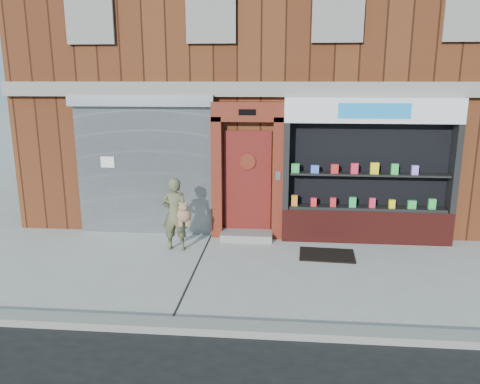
# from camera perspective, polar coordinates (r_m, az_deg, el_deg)

# --- Properties ---
(ground) EXTENTS (80.00, 80.00, 0.00)m
(ground) POSITION_cam_1_polar(r_m,az_deg,el_deg) (8.52, 5.04, -9.62)
(ground) COLOR #9E9E99
(ground) RESTS_ON ground
(curb) EXTENTS (60.00, 0.30, 0.12)m
(curb) POSITION_cam_1_polar(r_m,az_deg,el_deg) (6.56, 4.95, -16.53)
(curb) COLOR gray
(curb) RESTS_ON ground
(building) EXTENTS (12.00, 8.16, 8.00)m
(building) POSITION_cam_1_polar(r_m,az_deg,el_deg) (13.84, 5.52, 16.21)
(building) COLOR #502412
(building) RESTS_ON ground
(shutter_bay) EXTENTS (3.10, 0.30, 3.04)m
(shutter_bay) POSITION_cam_1_polar(r_m,az_deg,el_deg) (10.33, -11.63, 4.23)
(shutter_bay) COLOR gray
(shutter_bay) RESTS_ON ground
(red_door_bay) EXTENTS (1.52, 0.58, 2.90)m
(red_door_bay) POSITION_cam_1_polar(r_m,az_deg,el_deg) (9.90, 0.92, 2.57)
(red_door_bay) COLOR #5E1B10
(red_door_bay) RESTS_ON ground
(pharmacy_bay) EXTENTS (3.50, 0.41, 3.00)m
(pharmacy_bay) POSITION_cam_1_polar(r_m,az_deg,el_deg) (10.00, 15.31, 1.71)
(pharmacy_bay) COLOR #531713
(pharmacy_bay) RESTS_ON ground
(woman) EXTENTS (0.62, 0.44, 1.48)m
(woman) POSITION_cam_1_polar(r_m,az_deg,el_deg) (9.38, -7.82, -2.67)
(woman) COLOR brown
(woman) RESTS_ON ground
(doormat) EXTENTS (1.09, 0.80, 0.03)m
(doormat) POSITION_cam_1_polar(r_m,az_deg,el_deg) (9.35, 10.54, -7.54)
(doormat) COLOR black
(doormat) RESTS_ON ground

